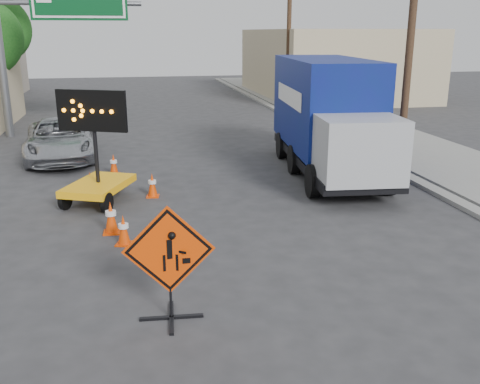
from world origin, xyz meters
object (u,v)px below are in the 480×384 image
object	(u,v)px
pickup_truck	(60,139)
construction_sign	(169,261)
box_truck	(328,123)
arrow_board	(98,178)

from	to	relation	value
pickup_truck	construction_sign	bearing A→B (deg)	-82.02
pickup_truck	box_truck	size ratio (longest dim) A/B	0.65
box_truck	construction_sign	bearing A→B (deg)	-118.76
construction_sign	arrow_board	distance (m)	6.71
pickup_truck	box_truck	bearing A→B (deg)	-30.13
arrow_board	box_truck	world-z (taller)	box_truck
construction_sign	box_truck	world-z (taller)	box_truck
arrow_board	box_truck	xyz separation A→B (m)	(7.13, 1.77, 0.97)
construction_sign	box_truck	distance (m)	10.12
pickup_truck	box_truck	distance (m)	9.62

